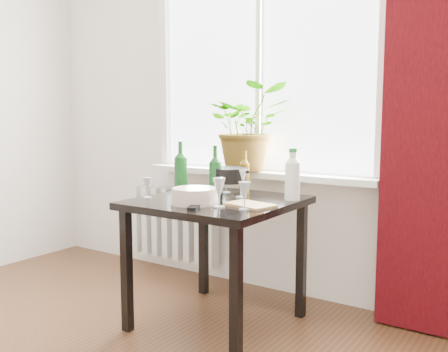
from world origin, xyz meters
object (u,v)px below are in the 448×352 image
Objects in this scene: wine_bottle_right at (215,171)px; wineglass_front_right at (219,192)px; wineglass_back_center at (241,183)px; radiator at (173,224)px; table at (217,215)px; wine_bottle_left at (181,167)px; fondue_pot at (228,182)px; wineglass_front_left at (147,188)px; bottle_amber at (244,172)px; potted_plant at (248,127)px; plate_stack at (195,196)px; cutting_board at (250,205)px; cleaning_bottle at (293,174)px; wineglass_back_left at (226,180)px; wineglass_far_right at (245,195)px; tv_remote at (195,206)px.

wine_bottle_right is 1.96× the size of wineglass_front_right.
wineglass_back_center is (0.13, 0.07, -0.07)m from wine_bottle_right.
table reaches higher than radiator.
fondue_pot is at bearing 23.98° from wine_bottle_left.
radiator is 6.59× the size of wineglass_front_left.
bottle_amber is 1.55× the size of wineglass_back_center.
potted_plant reaches higher than table.
wineglass_front_left is at bearing -179.77° from plate_stack.
bottle_amber is 0.46m from cutting_board.
cleaning_bottle is at bearing -8.39° from fondue_pot.
cleaning_bottle is 0.57m from plate_stack.
potted_plant is 3.72× the size of wineglass_front_right.
wineglass_back_left is 0.49m from wineglass_front_left.
bottle_amber is (0.14, -0.26, -0.27)m from potted_plant.
cleaning_bottle is (1.22, -0.41, 0.51)m from radiator.
radiator is 0.99m from wine_bottle_left.
wineglass_front_right is 0.18m from cutting_board.
potted_plant is at bearing 102.96° from table.
wineglass_back_center is (0.93, -0.50, 0.45)m from radiator.
wineglass_back_center is at bearing -27.49° from wineglass_back_left.
cleaning_bottle is 1.14× the size of plate_stack.
wineglass_far_right is (0.42, -0.73, -0.33)m from potted_plant.
plate_stack is (0.83, -0.82, 0.40)m from radiator.
fondue_pot is (0.27, 0.12, -0.08)m from wine_bottle_left.
tv_remote is at bearing -92.39° from wineglass_back_center.
wineglass_front_right is 1.30× the size of wineglass_front_left.
wineglass_far_right is (0.30, -0.18, 0.17)m from table.
fondue_pot reaches higher than wineglass_front_left.
wine_bottle_right is (0.23, 0.04, -0.01)m from wine_bottle_left.
wineglass_far_right is at bearing -31.70° from table.
cleaning_bottle is 1.75× the size of wineglass_back_center.
tv_remote is (0.12, -0.35, -0.15)m from wine_bottle_right.
wineglass_front_left is at bearing 178.47° from wineglass_front_right.
wine_bottle_right is at bearing 98.25° from plate_stack.
wineglass_back_center is at bearing 28.80° from wine_bottle_right.
cleaning_bottle is (0.42, 0.16, -0.00)m from wine_bottle_right.
plate_stack is at bearing 0.23° from wineglass_front_left.
wine_bottle_right is 2.55× the size of wineglass_front_left.
wineglass_front_left is 0.77× the size of tv_remote.
wineglass_back_center is 0.43m from tv_remote.
tv_remote is (0.19, -0.83, -0.39)m from potted_plant.
wineglass_back_center is (0.08, 0.13, 0.18)m from table.
wine_bottle_right is 0.39m from tv_remote.
fondue_pot is at bearing 43.06° from wineglass_front_left.
radiator is 5.06× the size of wineglass_front_right.
wine_bottle_right is at bearing -105.88° from bottle_amber.
fondue_pot is at bearing 176.24° from wineglass_back_center.
wineglass_far_right reaches higher than cutting_board.
cleaning_bottle is 0.48m from wineglass_front_right.
bottle_amber reaches higher than tv_remote.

